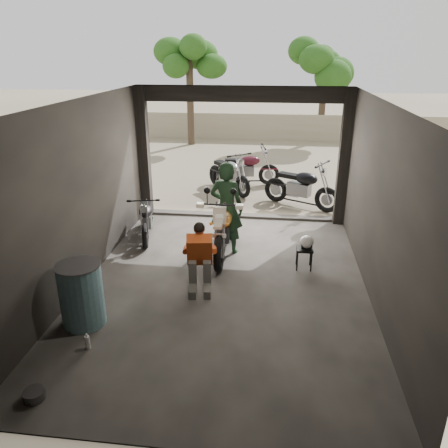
% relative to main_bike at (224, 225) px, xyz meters
% --- Properties ---
extents(ground, '(80.00, 80.00, 0.00)m').
position_rel_main_bike_xyz_m(ground, '(0.18, -1.31, -0.66)').
color(ground, '#7A6D56').
rests_on(ground, ground).
extents(garage, '(7.00, 7.13, 3.20)m').
position_rel_main_bike_xyz_m(garage, '(0.18, -0.77, 0.62)').
color(garage, '#2D2B28').
rests_on(garage, ground).
extents(boundary_wall, '(18.00, 0.30, 1.20)m').
position_rel_main_bike_xyz_m(boundary_wall, '(0.18, 12.69, -0.06)').
color(boundary_wall, gray).
rests_on(boundary_wall, ground).
extents(tree_left, '(2.20, 2.20, 5.60)m').
position_rel_main_bike_xyz_m(tree_left, '(-2.82, 11.19, 3.32)').
color(tree_left, '#382B1E').
rests_on(tree_left, ground).
extents(tree_right, '(2.20, 2.20, 5.00)m').
position_rel_main_bike_xyz_m(tree_right, '(2.98, 12.69, 2.90)').
color(tree_right, '#382B1E').
rests_on(tree_right, ground).
extents(main_bike, '(0.83, 1.99, 1.32)m').
position_rel_main_bike_xyz_m(main_bike, '(0.00, 0.00, 0.00)').
color(main_bike, '#F5E8CF').
rests_on(main_bike, ground).
extents(left_bike, '(0.96, 1.64, 1.04)m').
position_rel_main_bike_xyz_m(left_bike, '(-1.82, 0.69, -0.14)').
color(left_bike, black).
rests_on(left_bike, ground).
extents(outside_bike_a, '(1.74, 1.87, 1.23)m').
position_rel_main_bike_xyz_m(outside_bike_a, '(-0.38, 4.33, -0.05)').
color(outside_bike_a, black).
rests_on(outside_bike_a, ground).
extents(outside_bike_b, '(1.93, 1.05, 1.23)m').
position_rel_main_bike_xyz_m(outside_bike_b, '(0.08, 5.04, -0.04)').
color(outside_bike_b, '#4B121E').
rests_on(outside_bike_b, ground).
extents(outside_bike_c, '(2.04, 1.59, 1.28)m').
position_rel_main_bike_xyz_m(outside_bike_c, '(1.69, 3.18, -0.02)').
color(outside_bike_c, black).
rests_on(outside_bike_c, ground).
extents(rider, '(0.79, 0.62, 1.93)m').
position_rel_main_bike_xyz_m(rider, '(0.04, 0.14, 0.30)').
color(rider, black).
rests_on(rider, ground).
extents(mechanic, '(0.70, 0.88, 1.16)m').
position_rel_main_bike_xyz_m(mechanic, '(-0.24, -1.47, -0.08)').
color(mechanic, '#CD4F1B').
rests_on(mechanic, ground).
extents(stool, '(0.32, 0.32, 0.44)m').
position_rel_main_bike_xyz_m(stool, '(1.61, -0.46, -0.29)').
color(stool, black).
rests_on(stool, ground).
extents(helmet, '(0.33, 0.33, 0.25)m').
position_rel_main_bike_xyz_m(helmet, '(1.64, -0.46, -0.09)').
color(helmet, white).
rests_on(helmet, stool).
extents(oil_drum, '(0.80, 0.80, 1.01)m').
position_rel_main_bike_xyz_m(oil_drum, '(-1.82, -2.72, -0.16)').
color(oil_drum, slate).
rests_on(oil_drum, ground).
extents(sign_post, '(0.71, 0.08, 2.14)m').
position_rel_main_bike_xyz_m(sign_post, '(2.95, 2.94, 0.76)').
color(sign_post, black).
rests_on(sign_post, ground).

